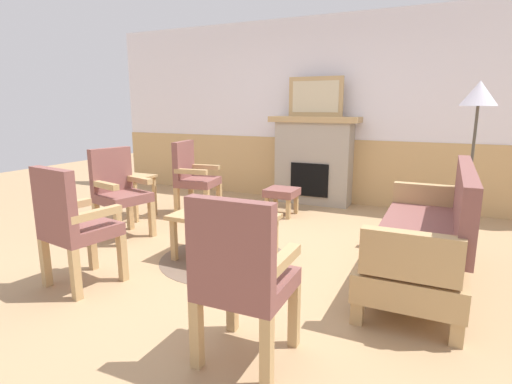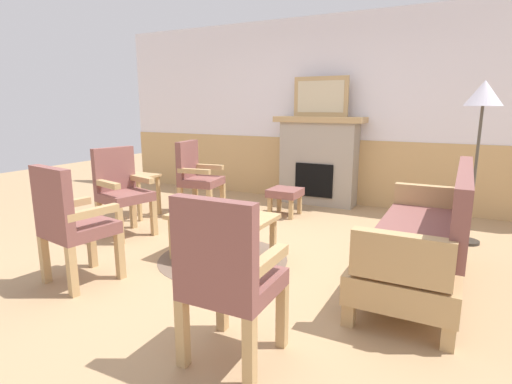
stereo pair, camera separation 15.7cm
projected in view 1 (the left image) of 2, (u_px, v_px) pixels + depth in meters
The scene contains 15 objects.
ground_plane at pixel (241, 253), 4.01m from camera, with size 14.00×14.00×0.00m, color tan.
wall_back at pixel (320, 114), 6.04m from camera, with size 7.20×0.14×2.70m.
fireplace at pixel (314, 160), 5.95m from camera, with size 1.30×0.44×1.28m.
framed_picture at pixel (316, 97), 5.76m from camera, with size 0.80×0.04×0.56m.
couch at pixel (425, 238), 3.23m from camera, with size 0.70×1.80×0.98m.
coffee_table at pixel (224, 220), 3.76m from camera, with size 0.96×0.56×0.44m.
round_rug at pixel (225, 259), 3.84m from camera, with size 1.23×1.23×0.01m, color brown.
book_on_table at pixel (240, 215), 3.69m from camera, with size 0.18×0.16×0.03m, color #33663D.
footstool at pixel (282, 194), 5.35m from camera, with size 0.40×0.40×0.36m.
armchair_near_fireplace at pixel (119, 189), 4.42m from camera, with size 0.58×0.58×0.98m.
armchair_by_window_left at pixel (193, 175), 5.31m from camera, with size 0.54×0.54×0.98m.
armchair_front_left at pixel (72, 222), 3.16m from camera, with size 0.55×0.55×0.98m.
armchair_front_center at pixel (241, 274), 2.19m from camera, with size 0.49×0.49×0.98m.
side_table at pixel (134, 185), 5.21m from camera, with size 0.44×0.44×0.55m.
floor_lamp_by_couch at pixel (478, 104), 4.08m from camera, with size 0.36×0.36×1.68m.
Camera 1 is at (1.76, -3.37, 1.43)m, focal length 28.30 mm.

